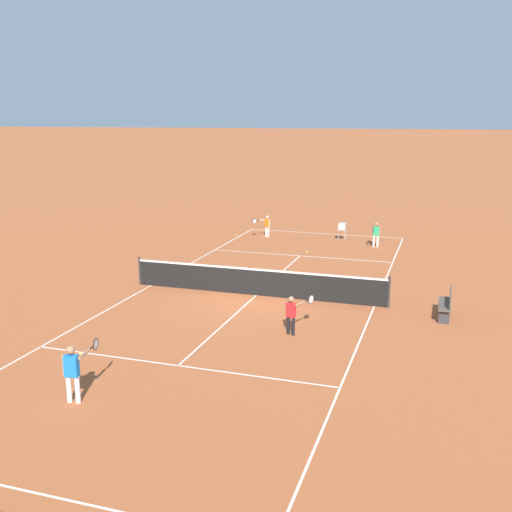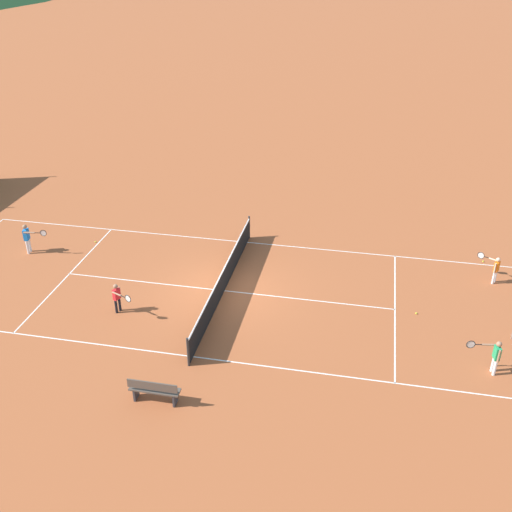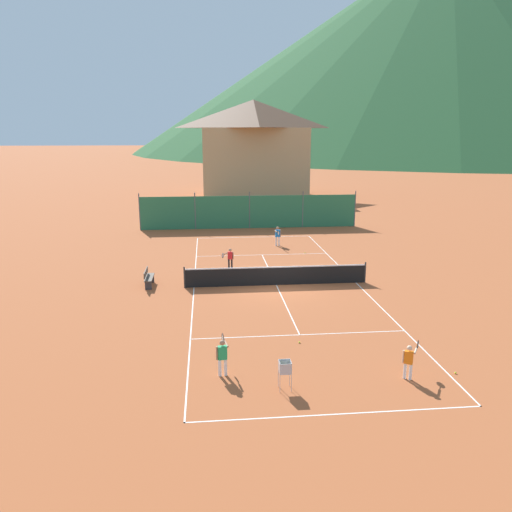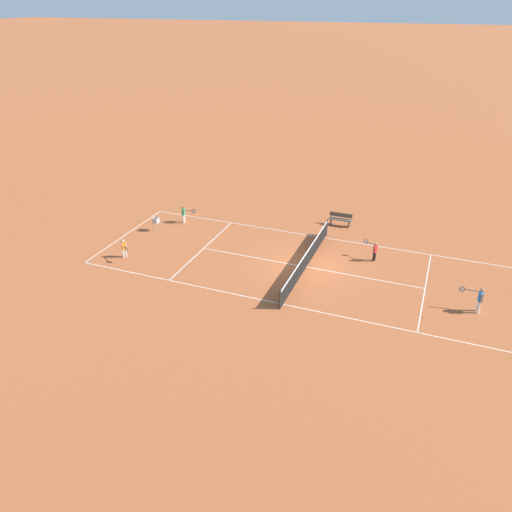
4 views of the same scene
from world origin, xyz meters
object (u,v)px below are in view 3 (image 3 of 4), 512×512
(ball_hopper, at_px, (285,369))
(player_far_service, at_px, (278,235))
(player_near_service, at_px, (409,359))
(tennis_ball_far_corner, at_px, (456,373))
(alpine_chalet, at_px, (253,147))
(tennis_net, at_px, (276,275))
(tennis_ball_near_corner, at_px, (305,253))
(player_far_baseline, at_px, (222,354))
(player_near_baseline, at_px, (230,257))
(tennis_ball_by_net_right, at_px, (299,342))
(courtside_bench, at_px, (148,277))

(ball_hopper, bearing_deg, player_far_service, 82.53)
(player_far_service, distance_m, player_near_service, 19.03)
(tennis_ball_far_corner, relative_size, alpine_chalet, 0.01)
(tennis_net, bearing_deg, player_near_service, -74.99)
(tennis_ball_far_corner, height_order, tennis_ball_near_corner, same)
(tennis_ball_near_corner, bearing_deg, player_far_baseline, -109.92)
(tennis_ball_near_corner, bearing_deg, player_near_service, -90.13)
(player_far_baseline, relative_size, alpine_chalet, 0.09)
(tennis_ball_far_corner, height_order, ball_hopper, ball_hopper)
(player_near_baseline, xyz_separation_m, tennis_ball_near_corner, (4.91, 3.20, -0.64))
(player_far_service, xyz_separation_m, player_far_baseline, (-4.33, -18.18, -0.06))
(tennis_ball_by_net_right, xyz_separation_m, tennis_ball_near_corner, (2.90, 13.70, 0.00))
(tennis_ball_far_corner, distance_m, courtside_bench, 14.95)
(alpine_chalet, bearing_deg, tennis_ball_near_corner, -89.16)
(player_far_service, relative_size, player_near_service, 1.18)
(player_near_baseline, bearing_deg, alpine_chalet, 82.34)
(tennis_ball_by_net_right, bearing_deg, player_far_baseline, -142.69)
(tennis_ball_by_net_right, bearing_deg, tennis_ball_near_corner, 78.05)
(player_far_baseline, bearing_deg, player_near_service, -7.94)
(player_near_service, xyz_separation_m, tennis_ball_far_corner, (1.62, 0.13, -0.62))
(player_far_baseline, height_order, courtside_bench, player_far_baseline)
(tennis_net, height_order, ball_hopper, tennis_net)
(courtside_bench, bearing_deg, tennis_ball_by_net_right, -50.87)
(player_near_service, height_order, ball_hopper, player_near_service)
(player_near_baseline, relative_size, alpine_chalet, 0.09)
(ball_hopper, bearing_deg, player_near_service, 4.15)
(player_near_baseline, bearing_deg, tennis_net, -57.09)
(player_near_service, bearing_deg, player_far_baseline, 172.06)
(ball_hopper, bearing_deg, tennis_ball_far_corner, 4.31)
(player_far_baseline, bearing_deg, tennis_ball_by_net_right, 37.31)
(player_far_service, relative_size, tennis_ball_by_net_right, 19.89)
(player_far_baseline, xyz_separation_m, tennis_ball_by_net_right, (2.85, 2.17, -0.67))
(player_far_service, relative_size, ball_hopper, 1.48)
(tennis_ball_by_net_right, distance_m, courtside_bench, 9.83)
(player_near_service, relative_size, alpine_chalet, 0.09)
(player_near_baseline, bearing_deg, player_far_baseline, -93.78)
(tennis_ball_far_corner, distance_m, ball_hopper, 5.58)
(courtside_bench, bearing_deg, tennis_ball_far_corner, -44.39)
(player_near_baseline, xyz_separation_m, tennis_ball_far_corner, (6.50, -13.33, -0.64))
(player_far_service, bearing_deg, alpine_chalet, 87.97)
(tennis_net, height_order, courtside_bench, tennis_net)
(tennis_ball_far_corner, bearing_deg, alpine_chalet, 92.49)
(player_near_service, height_order, tennis_ball_by_net_right, player_near_service)
(tennis_ball_far_corner, height_order, tennis_ball_by_net_right, same)
(player_near_baseline, bearing_deg, tennis_ball_near_corner, 33.08)
(tennis_ball_near_corner, bearing_deg, tennis_ball_by_net_right, -101.95)
(tennis_net, distance_m, player_far_baseline, 9.80)
(player_far_service, distance_m, ball_hopper, 19.43)
(courtside_bench, bearing_deg, player_far_service, 47.58)
(player_near_baseline, distance_m, tennis_ball_far_corner, 14.84)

